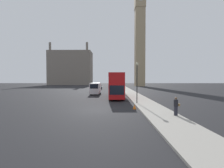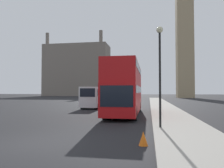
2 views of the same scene
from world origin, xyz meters
The scene contains 8 objects.
ground_plane centered at (0.00, 0.00, 0.00)m, with size 300.00×300.00×0.00m, color black.
sidewalk_strip centered at (6.61, 0.00, 0.07)m, with size 3.21×120.00×0.15m.
building_block_distant centered at (-27.83, 88.56, 11.68)m, with size 29.04×12.54×28.41m.
red_double_decker_bus centered at (2.68, 11.44, 2.49)m, with size 2.56×10.40×4.48m.
white_van centered at (-2.04, 18.60, 1.41)m, with size 2.11×5.90×2.63m.
street_lamp centered at (5.40, 4.13, 3.80)m, with size 0.36×0.36×5.52m.
parked_sedan centered at (-2.93, 37.33, 0.67)m, with size 1.70×4.49×1.51m.
traffic_cone centered at (4.57, 0.53, 0.28)m, with size 0.36×0.36×0.55m.
Camera 2 is at (4.79, -8.04, 2.10)m, focal length 35.00 mm.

